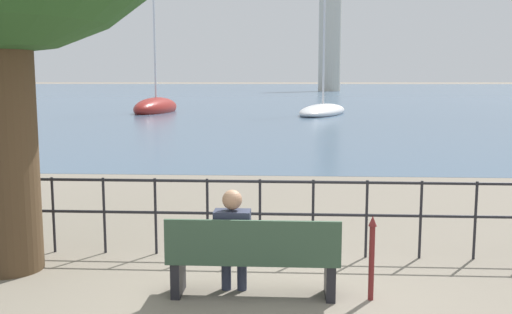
{
  "coord_description": "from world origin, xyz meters",
  "views": [
    {
      "loc": [
        0.37,
        -6.04,
        2.37
      ],
      "look_at": [
        0.0,
        0.5,
        1.48
      ],
      "focal_mm": 40.0,
      "sensor_mm": 36.0,
      "label": 1
    }
  ],
  "objects_px": {
    "sailboat_1": "(323,111)",
    "closed_umbrella": "(372,253)",
    "seated_person_left": "(233,237)",
    "sailboat_2": "(156,108)",
    "park_bench": "(253,259)",
    "harbor_lighthouse": "(330,28)"
  },
  "relations": [
    {
      "from": "seated_person_left",
      "to": "harbor_lighthouse",
      "type": "distance_m",
      "value": 113.77
    },
    {
      "from": "park_bench",
      "to": "closed_umbrella",
      "type": "bearing_deg",
      "value": 0.08
    },
    {
      "from": "sailboat_1",
      "to": "closed_umbrella",
      "type": "bearing_deg",
      "value": -77.13
    },
    {
      "from": "sailboat_2",
      "to": "closed_umbrella",
      "type": "bearing_deg",
      "value": -66.39
    },
    {
      "from": "park_bench",
      "to": "harbor_lighthouse",
      "type": "distance_m",
      "value": 113.86
    },
    {
      "from": "park_bench",
      "to": "harbor_lighthouse",
      "type": "xyz_separation_m",
      "value": [
        8.73,
        112.86,
        12.29
      ]
    },
    {
      "from": "seated_person_left",
      "to": "sailboat_1",
      "type": "relative_size",
      "value": 0.12
    },
    {
      "from": "park_bench",
      "to": "sailboat_2",
      "type": "relative_size",
      "value": 0.18
    },
    {
      "from": "closed_umbrella",
      "to": "sailboat_1",
      "type": "relative_size",
      "value": 0.09
    },
    {
      "from": "harbor_lighthouse",
      "to": "sailboat_2",
      "type": "bearing_deg",
      "value": -103.01
    },
    {
      "from": "sailboat_1",
      "to": "harbor_lighthouse",
      "type": "xyz_separation_m",
      "value": [
        5.97,
        79.3,
        12.48
      ]
    },
    {
      "from": "park_bench",
      "to": "seated_person_left",
      "type": "relative_size",
      "value": 1.58
    },
    {
      "from": "sailboat_2",
      "to": "harbor_lighthouse",
      "type": "distance_m",
      "value": 80.77
    },
    {
      "from": "harbor_lighthouse",
      "to": "closed_umbrella",
      "type": "bearing_deg",
      "value": -93.78
    },
    {
      "from": "park_bench",
      "to": "harbor_lighthouse",
      "type": "relative_size",
      "value": 0.07
    },
    {
      "from": "seated_person_left",
      "to": "closed_umbrella",
      "type": "relative_size",
      "value": 1.27
    },
    {
      "from": "seated_person_left",
      "to": "harbor_lighthouse",
      "type": "height_order",
      "value": "harbor_lighthouse"
    },
    {
      "from": "seated_person_left",
      "to": "sailboat_2",
      "type": "height_order",
      "value": "sailboat_2"
    },
    {
      "from": "closed_umbrella",
      "to": "harbor_lighthouse",
      "type": "xyz_separation_m",
      "value": [
        7.45,
        112.85,
        12.21
      ]
    },
    {
      "from": "seated_person_left",
      "to": "closed_umbrella",
      "type": "bearing_deg",
      "value": -2.97
    },
    {
      "from": "seated_person_left",
      "to": "closed_umbrella",
      "type": "distance_m",
      "value": 1.52
    },
    {
      "from": "park_bench",
      "to": "sailboat_1",
      "type": "distance_m",
      "value": 33.67
    }
  ]
}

